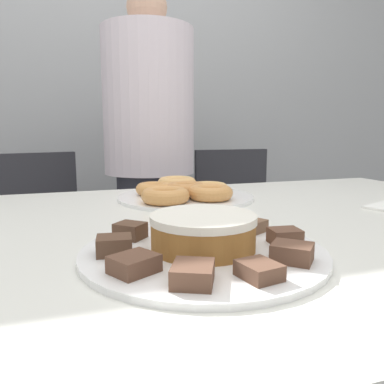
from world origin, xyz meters
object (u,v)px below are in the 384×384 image
Objects in this scene: plate_cake at (203,252)px; frosted_cake at (203,231)px; office_chair_right at (242,244)px; person_standing at (150,164)px; plate_donuts at (186,197)px; office_chair_left at (42,265)px.

plate_cake is 0.03m from frosted_cake.
frosted_cake is (-0.61, -1.09, 0.40)m from office_chair_right.
frosted_cake is at bearing -97.94° from person_standing.
plate_donuts is at bearing -128.22° from office_chair_right.
office_chair_left is 1.00× the size of office_chair_right.
person_standing is at bearing -11.73° from office_chair_left.
plate_cake is (-0.16, -1.12, -0.04)m from person_standing.
office_chair_right is (0.46, -0.02, -0.41)m from person_standing.
plate_cake and plate_donuts have the same top height.
person_standing is at bearing 87.08° from plate_donuts.
frosted_cake is at bearing -119.02° from office_chair_right.
office_chair_left is 2.26× the size of plate_cake.
frosted_cake is (0.32, -1.09, 0.40)m from office_chair_left.
plate_donuts is (0.44, -0.62, 0.37)m from office_chair_left.
person_standing reaches higher than plate_donuts.
person_standing is 4.07× the size of plate_cake.
office_chair_right is 1.31m from plate_cake.
plate_donuts is (-0.49, -0.62, 0.37)m from office_chair_right.
plate_cake is at bearing -104.44° from plate_donuts.
office_chair_right is at bearing 60.76° from plate_cake.
frosted_cake reaches higher than plate_donuts.
office_chair_right is 2.26× the size of plate_cake.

